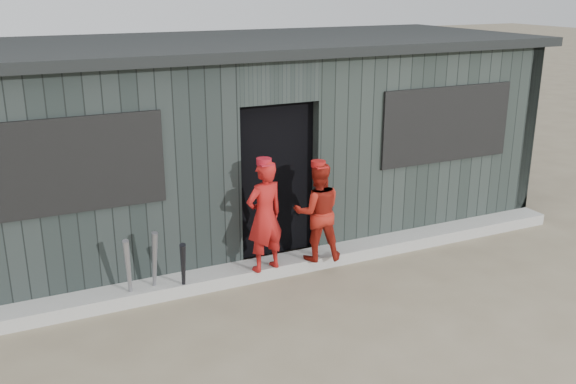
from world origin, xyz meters
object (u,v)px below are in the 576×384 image
dugout (235,138)px  player_red_left (265,216)px  bat_mid (155,265)px  player_red_right (318,212)px  bat_right (183,270)px  player_grey_back (292,202)px  bat_left (129,272)px

dugout → player_red_left: bearing=-101.0°
bat_mid → player_red_right: bearing=-1.4°
bat_right → dugout: dugout is taller
bat_right → player_grey_back: 1.93m
bat_right → player_grey_back: player_grey_back is taller
bat_mid → dugout: size_ratio=0.10×
player_red_left → player_red_right: bearing=168.5°
player_red_left → player_red_right: 0.69m
bat_mid → player_grey_back: player_grey_back is taller
bat_left → player_grey_back: size_ratio=0.67×
bat_left → bat_right: 0.58m
bat_right → player_grey_back: size_ratio=0.58×
player_grey_back → player_red_left: bearing=53.0°
bat_mid → player_red_right: 1.99m
player_red_right → dugout: dugout is taller
dugout → player_grey_back: bearing=-70.9°
bat_mid → bat_left: bearing=-171.7°
bat_mid → player_grey_back: 2.13m
player_red_left → dugout: bearing=-113.6°
bat_left → player_red_right: player_red_right is taller
player_red_right → player_grey_back: player_red_right is taller
bat_right → player_grey_back: (1.71, 0.84, 0.27)m
bat_left → player_red_right: size_ratio=0.69×
player_red_left → player_red_right: player_red_left is taller
bat_left → bat_mid: size_ratio=0.98×
dugout → player_red_right: bearing=-79.9°
player_red_left → dugout: (0.36, 1.84, 0.48)m
bat_left → bat_mid: (0.29, 0.04, 0.01)m
bat_right → player_red_right: size_ratio=0.61×
bat_mid → bat_right: size_ratio=1.16×
bat_left → player_red_right: 2.27m
bat_left → player_red_right: (2.24, -0.00, 0.34)m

